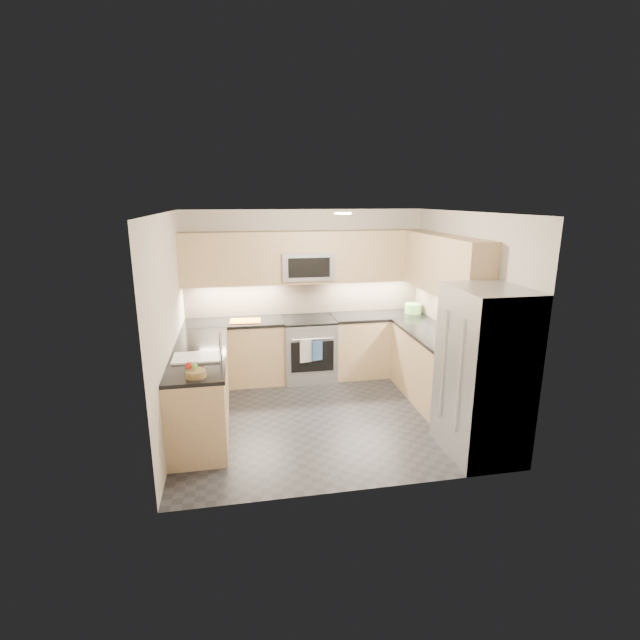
{
  "coord_description": "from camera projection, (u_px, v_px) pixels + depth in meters",
  "views": [
    {
      "loc": [
        -1.04,
        -5.27,
        2.66
      ],
      "look_at": [
        0.0,
        0.35,
        1.15
      ],
      "focal_mm": 26.0,
      "sensor_mm": 36.0,
      "label": 1
    }
  ],
  "objects": [
    {
      "name": "dish_towel_check",
      "position": [
        306.0,
        351.0,
        6.57
      ],
      "size": [
        0.17,
        0.04,
        0.33
      ],
      "primitive_type": "cube",
      "rotation": [
        0.0,
        0.0,
        0.17
      ],
      "color": "silver",
      "rests_on": "oven_handle"
    },
    {
      "name": "sink_basin",
      "position": [
        197.0,
        363.0,
        5.14
      ],
      "size": [
        0.52,
        0.38,
        0.16
      ],
      "primitive_type": "cube",
      "color": "white",
      "rests_on": "base_cab_peninsula"
    },
    {
      "name": "microwave_door",
      "position": [
        309.0,
        268.0,
        6.57
      ],
      "size": [
        0.6,
        0.01,
        0.28
      ],
      "primitive_type": "cube",
      "color": "black",
      "rests_on": "microwave"
    },
    {
      "name": "cutting_board",
      "position": [
        245.0,
        321.0,
        6.66
      ],
      "size": [
        0.45,
        0.33,
        0.01
      ],
      "primitive_type": "cube",
      "rotation": [
        0.0,
        0.0,
        -0.06
      ],
      "color": "orange",
      "rests_on": "countertop_back_left"
    },
    {
      "name": "countertop_peninsula",
      "position": [
        199.0,
        353.0,
        5.37
      ],
      "size": [
        0.63,
        2.0,
        0.04
      ],
      "primitive_type": "cube",
      "color": "black",
      "rests_on": "base_cab_peninsula"
    },
    {
      "name": "fridge_handle_right",
      "position": [
        443.0,
        365.0,
        4.9
      ],
      "size": [
        0.02,
        0.02,
        1.2
      ],
      "primitive_type": "cylinder",
      "color": "#B2B5BA",
      "rests_on": "refrigerator"
    },
    {
      "name": "countertop_back_right",
      "position": [
        379.0,
        316.0,
        7.06
      ],
      "size": [
        1.42,
        0.63,
        0.04
      ],
      "primitive_type": "cube",
      "color": "black",
      "rests_on": "base_cab_back_right"
    },
    {
      "name": "range_cooktop",
      "position": [
        309.0,
        320.0,
        6.85
      ],
      "size": [
        0.76,
        0.65,
        0.03
      ],
      "primitive_type": "cube",
      "color": "black",
      "rests_on": "gas_range"
    },
    {
      "name": "floor",
      "position": [
        325.0,
        414.0,
        5.87
      ],
      "size": [
        3.6,
        3.2,
        0.0
      ],
      "primitive_type": "cube",
      "color": "#252429",
      "rests_on": "ground"
    },
    {
      "name": "fruit_pear",
      "position": [
        195.0,
        366.0,
        4.56
      ],
      "size": [
        0.06,
        0.06,
        0.06
      ],
      "primitive_type": "sphere",
      "color": "#61A848",
      "rests_on": "fruit_basket"
    },
    {
      "name": "base_cab_right",
      "position": [
        433.0,
        369.0,
        6.16
      ],
      "size": [
        0.6,
        1.7,
        0.9
      ],
      "primitive_type": "cube",
      "color": "tan",
      "rests_on": "floor"
    },
    {
      "name": "countertop_back_left",
      "position": [
        234.0,
        322.0,
        6.68
      ],
      "size": [
        1.42,
        0.63,
        0.04
      ],
      "primitive_type": "cube",
      "color": "black",
      "rests_on": "base_cab_back_left"
    },
    {
      "name": "wall_right",
      "position": [
        464.0,
        313.0,
        5.87
      ],
      "size": [
        0.02,
        3.2,
        2.5
      ],
      "primitive_type": "cube",
      "color": "beige",
      "rests_on": "floor"
    },
    {
      "name": "fruit_basket",
      "position": [
        196.0,
        374.0,
        4.58
      ],
      "size": [
        0.25,
        0.25,
        0.07
      ],
      "primitive_type": "cylinder",
      "rotation": [
        0.0,
        0.0,
        -0.34
      ],
      "color": "olive",
      "rests_on": "countertop_peninsula"
    },
    {
      "name": "fruit_apple",
      "position": [
        189.0,
        365.0,
        4.58
      ],
      "size": [
        0.08,
        0.08,
        0.08
      ],
      "primitive_type": "sphere",
      "color": "red",
      "rests_on": "fruit_basket"
    },
    {
      "name": "upper_cab_back",
      "position": [
        307.0,
        257.0,
        6.76
      ],
      "size": [
        3.6,
        0.35,
        0.75
      ],
      "primitive_type": "cube",
      "color": "tan",
      "rests_on": "wall_back"
    },
    {
      "name": "utensil_bowl",
      "position": [
        413.0,
        308.0,
        7.13
      ],
      "size": [
        0.33,
        0.33,
        0.15
      ],
      "primitive_type": "cylinder",
      "rotation": [
        0.0,
        0.0,
        0.35
      ],
      "color": "#71C655",
      "rests_on": "countertop_back_right"
    },
    {
      "name": "base_cab_back_left",
      "position": [
        235.0,
        353.0,
        6.8
      ],
      "size": [
        1.42,
        0.6,
        0.9
      ],
      "primitive_type": "cube",
      "color": "tan",
      "rests_on": "floor"
    },
    {
      "name": "microwave",
      "position": [
        307.0,
        266.0,
        6.77
      ],
      "size": [
        0.76,
        0.4,
        0.4
      ],
      "primitive_type": "cube",
      "color": "gray",
      "rests_on": "upper_cab_back"
    },
    {
      "name": "wall_back",
      "position": [
        305.0,
        293.0,
        7.07
      ],
      "size": [
        3.6,
        0.02,
        2.5
      ],
      "primitive_type": "cube",
      "color": "beige",
      "rests_on": "floor"
    },
    {
      "name": "fridge_handle_left",
      "position": [
        459.0,
        377.0,
        4.55
      ],
      "size": [
        0.02,
        0.02,
        1.2
      ],
      "primitive_type": "cylinder",
      "color": "#B2B5BA",
      "rests_on": "refrigerator"
    },
    {
      "name": "gas_range",
      "position": [
        309.0,
        349.0,
        6.97
      ],
      "size": [
        0.76,
        0.65,
        0.91
      ],
      "primitive_type": "cube",
      "color": "#929599",
      "rests_on": "floor"
    },
    {
      "name": "upper_cab_right",
      "position": [
        445.0,
        265.0,
        5.95
      ],
      "size": [
        0.35,
        1.95,
        0.75
      ],
      "primitive_type": "cube",
      "color": "tan",
      "rests_on": "wall_right"
    },
    {
      "name": "wall_front",
      "position": [
        361.0,
        365.0,
        4.03
      ],
      "size": [
        3.6,
        0.02,
        2.5
      ],
      "primitive_type": "cube",
      "color": "beige",
      "rests_on": "floor"
    },
    {
      "name": "wall_left",
      "position": [
        169.0,
        327.0,
        5.23
      ],
      "size": [
        0.02,
        3.2,
        2.5
      ],
      "primitive_type": "cube",
      "color": "beige",
      "rests_on": "floor"
    },
    {
      "name": "countertop_right",
      "position": [
        436.0,
        336.0,
        6.04
      ],
      "size": [
        0.63,
        1.7,
        0.04
      ],
      "primitive_type": "cube",
      "color": "black",
      "rests_on": "base_cab_right"
    },
    {
      "name": "faucet",
      "position": [
        220.0,
        345.0,
        5.14
      ],
      "size": [
        0.03,
        0.03,
        0.28
      ],
      "primitive_type": "cylinder",
      "color": "silver",
      "rests_on": "countertop_peninsula"
    },
    {
      "name": "refrigerator",
      "position": [
        484.0,
        373.0,
        4.8
      ],
      "size": [
        0.7,
        0.9,
        1.8
      ],
      "primitive_type": "cube",
      "color": "#9B9EA2",
      "rests_on": "floor"
    },
    {
      "name": "backsplash_right",
      "position": [
        448.0,
        309.0,
        6.31
      ],
      "size": [
        0.01,
        2.3,
        0.51
      ],
      "primitive_type": "cube",
      "color": "tan",
      "rests_on": "wall_right"
    },
    {
      "name": "backsplash_back",
      "position": [
        305.0,
        297.0,
        7.08
      ],
      "size": [
        3.6,
        0.01,
        0.51
      ],
      "primitive_type": "cube",
      "color": "tan",
      "rests_on": "wall_back"
    },
    {
      "name": "base_cab_peninsula",
      "position": [
        201.0,
        390.0,
        5.49
      ],
      "size": [
        0.6,
        2.0,
        0.9
      ],
      "primitive_type": "cube",
      "color": "tan",
      "rests_on": "floor"
    },
    {
      "name": "dish_towel_blue",
      "position": [
        317.0,
        351.0,
        6.6
      ],
      "size": [
        0.15,
        0.05,
        0.29
      ],
      "primitive_type": "cube",
      "rotation": [
        0.0,
        0.0,
        0.24
      ],
      "color": "#305284",
      "rests_on": "oven_handle"
    },
    {
      "name": "oven_handle",
      "position": [
        313.0,
        339.0,
        6.57
      ],
      "size": [
        0.6,
        0.02,
        0.02
      ],
      "primitive_type": "cylinder",
      "rotation": [
        0.0,
        1.57,
        0.0
      ],
      "color": "#B2B5BA",
      "rests_on": "gas_range"
    },
    {
      "name": "ceiling",
      "position": [
        326.0,
        212.0,
        5.23
      ],
      "size": [
        3.6,
        3.2,
        0.02
      ],
      "primitive_type": "cube",
      "color": "beige",
      "rests_on": "wall_back"
    },
    {
      "name": "oven_door_glass",
      "position": [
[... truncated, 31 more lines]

